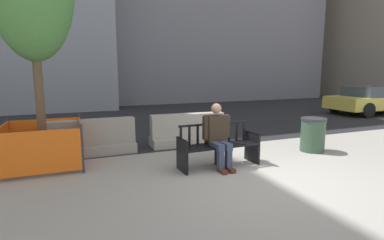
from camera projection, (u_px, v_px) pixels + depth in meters
name	position (u px, v px, depth m)	size (l,w,h in m)	color
ground_plane	(270.00, 182.00, 5.33)	(200.00, 200.00, 0.00)	gray
street_asphalt	(151.00, 116.00, 13.30)	(120.00, 12.00, 0.01)	black
street_bench	(218.00, 147.00, 6.19)	(1.71, 0.58, 0.88)	black
seated_person	(218.00, 134.00, 6.07)	(0.58, 0.73, 1.31)	#2D2319
jersey_barrier_centre	(188.00, 132.00, 8.04)	(2.02, 0.73, 0.84)	#9E998E
jersey_barrier_left	(92.00, 140.00, 7.09)	(2.01, 0.71, 0.84)	gray
construction_fence	(44.00, 144.00, 6.13)	(1.50, 1.50, 0.97)	#2D2D33
car_taxi_near	(371.00, 100.00, 13.86)	(4.13, 2.09, 1.27)	#DBC64C
trash_bin	(313.00, 134.00, 7.36)	(0.60, 0.60, 0.83)	#334C38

